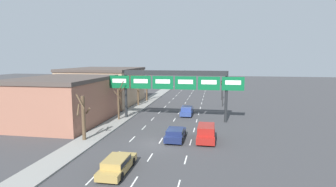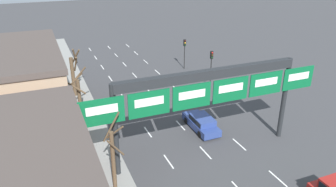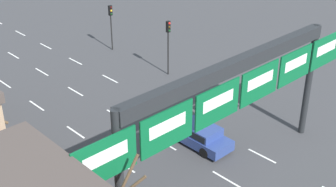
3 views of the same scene
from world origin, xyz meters
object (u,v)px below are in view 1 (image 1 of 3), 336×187
at_px(sign_gantry, 174,80).
at_px(tree_bare_second, 147,88).
at_px(suv_red, 206,132).
at_px(traffic_light_near_gantry, 223,89).
at_px(tree_bare_closest, 83,116).
at_px(car_gold, 117,164).
at_px(traffic_light_mid_block, 222,86).
at_px(tree_bare_furthest, 119,102).
at_px(car_blue, 187,111).
at_px(tree_bare_third, 138,93).
at_px(car_navy, 175,134).

relative_size(sign_gantry, tree_bare_second, 3.49).
relative_size(suv_red, tree_bare_second, 0.79).
xyz_separation_m(traffic_light_near_gantry, tree_bare_closest, (-15.65, -23.97, -0.47)).
relative_size(car_gold, tree_bare_closest, 0.94).
xyz_separation_m(suv_red, traffic_light_near_gantry, (2.42, 21.64, 2.27)).
xyz_separation_m(car_gold, traffic_light_mid_block, (9.18, 38.45, 2.33)).
bearing_deg(tree_bare_furthest, car_gold, -70.03).
bearing_deg(car_blue, tree_bare_third, 146.58).
bearing_deg(tree_bare_third, traffic_light_near_gantry, 8.01).
distance_m(tree_bare_closest, tree_bare_third, 21.74).
distance_m(tree_bare_closest, tree_bare_furthest, 9.94).
bearing_deg(car_gold, traffic_light_near_gantry, 73.49).
height_order(suv_red, traffic_light_mid_block, traffic_light_mid_block).
bearing_deg(car_gold, suv_red, 53.98).
xyz_separation_m(sign_gantry, tree_bare_furthest, (-7.97, -1.45, -3.12)).
xyz_separation_m(sign_gantry, traffic_light_mid_block, (7.35, 20.10, -2.89)).
relative_size(car_gold, traffic_light_near_gantry, 1.06).
bearing_deg(tree_bare_furthest, car_blue, 28.89).
bearing_deg(car_blue, sign_gantry, -111.44).
relative_size(suv_red, car_gold, 0.91).
xyz_separation_m(car_blue, tree_bare_second, (-9.69, 12.28, 2.16)).
relative_size(sign_gantry, car_blue, 4.20).
distance_m(traffic_light_near_gantry, tree_bare_second, 15.93).
xyz_separation_m(sign_gantry, tree_bare_second, (-8.21, 16.04, -3.01)).
relative_size(traffic_light_near_gantry, tree_bare_second, 0.81).
height_order(traffic_light_near_gantry, tree_bare_furthest, tree_bare_furthest).
distance_m(sign_gantry, traffic_light_near_gantry, 14.80).
height_order(car_gold, tree_bare_furthest, tree_bare_furthest).
distance_m(traffic_light_mid_block, tree_bare_third, 18.62).
height_order(traffic_light_mid_block, tree_bare_second, tree_bare_second).
bearing_deg(traffic_light_mid_block, traffic_light_near_gantry, -90.12).
bearing_deg(traffic_light_mid_block, tree_bare_third, -148.41).
relative_size(sign_gantry, car_gold, 4.04).
bearing_deg(car_navy, car_blue, 90.25).
bearing_deg(sign_gantry, traffic_light_near_gantry, 59.76).
distance_m(car_navy, traffic_light_near_gantry, 22.68).
bearing_deg(sign_gantry, tree_bare_third, 129.41).
height_order(car_gold, tree_bare_third, tree_bare_third).
bearing_deg(sign_gantry, car_navy, -80.53).
bearing_deg(tree_bare_second, tree_bare_closest, -90.22).
bearing_deg(tree_bare_furthest, car_navy, -39.18).
bearing_deg(tree_bare_second, car_gold, -79.49).
bearing_deg(traffic_light_mid_block, car_gold, -103.43).
relative_size(sign_gantry, car_navy, 4.34).
bearing_deg(traffic_light_near_gantry, tree_bare_second, 167.45).
xyz_separation_m(tree_bare_second, tree_bare_third, (-0.30, -5.69, -0.34)).
relative_size(tree_bare_closest, tree_bare_second, 0.92).
distance_m(car_blue, traffic_light_near_gantry, 10.88).
height_order(sign_gantry, traffic_light_mid_block, sign_gantry).
distance_m(tree_bare_closest, tree_bare_second, 27.43).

